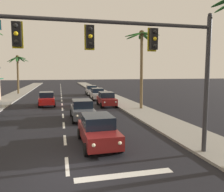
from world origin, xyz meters
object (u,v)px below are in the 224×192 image
(sedan_lead_at_stop_bar, at_px, (98,130))
(sedan_parked_mid_kerb, at_px, (92,90))
(traffic_signal_mast, at_px, (130,50))
(sedan_third_in_queue, at_px, (82,110))
(sedan_parked_far_kerb, at_px, (97,94))
(sedan_oncoming_far, at_px, (47,99))
(palm_right_second, at_px, (142,50))
(sedan_parked_nearest_kerb, at_px, (106,99))
(palm_left_third, at_px, (18,66))

(sedan_lead_at_stop_bar, height_order, sedan_parked_mid_kerb, same)
(traffic_signal_mast, xyz_separation_m, sedan_third_in_queue, (-1.18, 9.48, -4.14))
(sedan_parked_far_kerb, bearing_deg, sedan_oncoming_far, -147.80)
(traffic_signal_mast, distance_m, sedan_lead_at_stop_bar, 4.97)
(sedan_parked_far_kerb, xyz_separation_m, palm_right_second, (3.18, -9.65, 5.49))
(sedan_third_in_queue, relative_size, sedan_parked_nearest_kerb, 0.99)
(sedan_lead_at_stop_bar, relative_size, sedan_third_in_queue, 1.01)
(sedan_parked_mid_kerb, height_order, sedan_parked_far_kerb, same)
(sedan_third_in_queue, distance_m, sedan_parked_nearest_kerb, 7.67)
(sedan_third_in_queue, height_order, palm_left_third, palm_left_third)
(sedan_parked_nearest_kerb, relative_size, sedan_parked_far_kerb, 1.01)
(sedan_parked_nearest_kerb, height_order, sedan_parked_mid_kerb, same)
(traffic_signal_mast, xyz_separation_m, sedan_lead_at_stop_bar, (-1.01, 2.55, -4.14))
(palm_right_second, bearing_deg, sedan_parked_mid_kerb, 100.59)
(sedan_third_in_queue, bearing_deg, palm_left_third, 110.73)
(sedan_parked_mid_kerb, relative_size, palm_left_third, 0.63)
(traffic_signal_mast, xyz_separation_m, sedan_parked_far_kerb, (2.35, 22.65, -4.14))
(sedan_third_in_queue, xyz_separation_m, sedan_oncoming_far, (-3.42, 8.79, 0.00))
(sedan_third_in_queue, bearing_deg, sedan_parked_mid_kerb, 79.59)
(sedan_third_in_queue, bearing_deg, sedan_parked_nearest_kerb, 62.38)
(sedan_third_in_queue, relative_size, sedan_parked_far_kerb, 1.00)
(sedan_parked_mid_kerb, bearing_deg, sedan_parked_nearest_kerb, -90.42)
(traffic_signal_mast, height_order, sedan_parked_far_kerb, traffic_signal_mast)
(palm_left_third, relative_size, palm_right_second, 0.84)
(sedan_oncoming_far, bearing_deg, palm_right_second, -27.46)
(sedan_oncoming_far, bearing_deg, sedan_lead_at_stop_bar, -77.13)
(sedan_oncoming_far, bearing_deg, sedan_parked_far_kerb, 32.20)
(sedan_parked_far_kerb, distance_m, palm_right_second, 11.55)
(sedan_lead_at_stop_bar, bearing_deg, sedan_oncoming_far, 102.87)
(traffic_signal_mast, distance_m, sedan_parked_nearest_kerb, 16.96)
(traffic_signal_mast, bearing_deg, sedan_lead_at_stop_bar, 111.62)
(sedan_lead_at_stop_bar, xyz_separation_m, sedan_third_in_queue, (-0.17, 6.92, 0.00))
(sedan_third_in_queue, height_order, palm_right_second, palm_right_second)
(traffic_signal_mast, distance_m, sedan_oncoming_far, 19.29)
(sedan_parked_far_kerb, distance_m, palm_left_third, 17.31)
(sedan_parked_mid_kerb, xyz_separation_m, palm_right_second, (3.06, -16.37, 5.49))
(sedan_oncoming_far, bearing_deg, sedan_third_in_queue, -68.72)
(sedan_parked_far_kerb, bearing_deg, traffic_signal_mast, -95.93)
(sedan_lead_at_stop_bar, bearing_deg, palm_right_second, 57.94)
(sedan_third_in_queue, bearing_deg, traffic_signal_mast, -82.91)
(sedan_oncoming_far, bearing_deg, traffic_signal_mast, -75.86)
(sedan_parked_far_kerb, bearing_deg, sedan_parked_mid_kerb, 88.97)
(traffic_signal_mast, relative_size, sedan_lead_at_stop_bar, 2.55)
(sedan_parked_nearest_kerb, bearing_deg, sedan_parked_far_kerb, 90.23)
(traffic_signal_mast, bearing_deg, sedan_parked_far_kerb, 84.07)
(sedan_third_in_queue, xyz_separation_m, sedan_parked_mid_kerb, (3.65, 19.89, 0.00))
(traffic_signal_mast, height_order, sedan_lead_at_stop_bar, traffic_signal_mast)
(sedan_parked_mid_kerb, xyz_separation_m, sedan_parked_far_kerb, (-0.12, -6.72, 0.00))
(sedan_third_in_queue, distance_m, sedan_parked_mid_kerb, 20.22)
(sedan_lead_at_stop_bar, height_order, sedan_third_in_queue, same)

